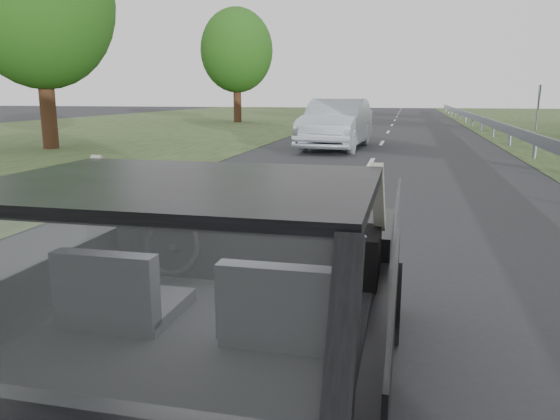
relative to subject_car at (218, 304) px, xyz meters
The scene contains 10 objects.
subject_car is the anchor object (origin of this frame).
dashboard 0.64m from the subject_car, 90.00° to the left, with size 1.58×0.45×0.30m, color black.
driver_seat 0.52m from the subject_car, 144.06° to the right, with size 0.50×0.72×0.42m, color black.
passenger_seat 0.52m from the subject_car, 35.94° to the right, with size 0.50×0.72×0.42m, color black.
steering_wheel 0.55m from the subject_car, 140.48° to the left, with size 0.36×0.36×0.04m, color black.
cat 0.72m from the subject_car, 80.15° to the left, with size 0.65×0.20×0.29m, color slate.
other_car 15.71m from the subject_car, 95.11° to the left, with size 1.96×4.96×1.63m, color #B3BCCB.
highway_sign 27.45m from the subject_car, 75.18° to the left, with size 0.09×0.88×2.21m, color #0A4E21.
tree_5 17.38m from the subject_car, 128.33° to the left, with size 4.68×4.68×7.10m, color #235915, non-canonical shape.
tree_6 32.81m from the subject_car, 107.31° to the left, with size 4.51×4.51×6.83m, color #235915, non-canonical shape.
Camera 1 is at (0.92, -2.53, 1.80)m, focal length 35.00 mm.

